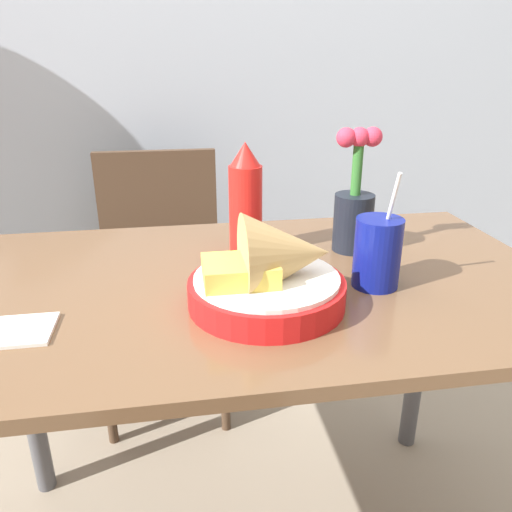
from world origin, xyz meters
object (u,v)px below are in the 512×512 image
(ketchup_bottle, at_px, (246,201))
(drink_cup, at_px, (377,255))
(chair_far_window, at_px, (161,259))
(flower_vase, at_px, (354,207))
(food_basket, at_px, (273,274))

(ketchup_bottle, distance_m, drink_cup, 0.31)
(chair_far_window, bearing_deg, ketchup_bottle, -70.24)
(chair_far_window, distance_m, flower_vase, 0.82)
(food_basket, bearing_deg, drink_cup, 12.28)
(ketchup_bottle, xyz_separation_m, drink_cup, (0.21, -0.21, -0.05))
(ketchup_bottle, bearing_deg, drink_cup, -44.90)
(flower_vase, bearing_deg, food_basket, -134.11)
(chair_far_window, xyz_separation_m, flower_vase, (0.44, -0.60, 0.34))
(food_basket, distance_m, drink_cup, 0.21)
(drink_cup, bearing_deg, flower_vase, 83.87)
(chair_far_window, relative_size, ketchup_bottle, 3.57)
(chair_far_window, distance_m, drink_cup, 0.94)
(chair_far_window, height_order, ketchup_bottle, ketchup_bottle)
(ketchup_bottle, height_order, flower_vase, flower_vase)
(chair_far_window, relative_size, flower_vase, 3.20)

